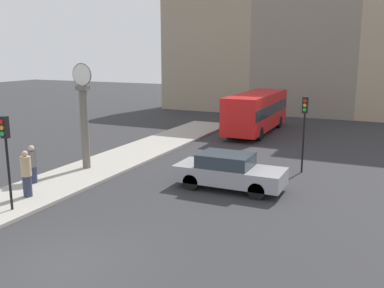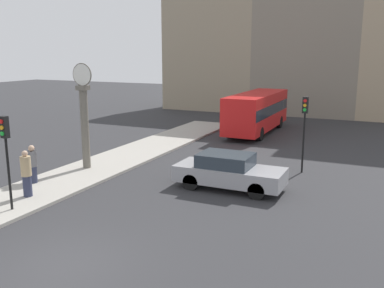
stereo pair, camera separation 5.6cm
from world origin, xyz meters
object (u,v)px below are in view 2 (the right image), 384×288
at_px(traffic_light_far, 305,119).
at_px(street_clock, 84,118).
at_px(pedestrian_grey_jacket, 33,164).
at_px(bus_distant, 257,110).
at_px(pedestrian_tan_coat, 26,174).
at_px(traffic_light_near, 6,143).
at_px(sedan_car, 229,171).

height_order(traffic_light_far, street_clock, street_clock).
bearing_deg(pedestrian_grey_jacket, bus_distant, 72.18).
bearing_deg(traffic_light_far, street_clock, -157.47).
bearing_deg(street_clock, traffic_light_far, 22.53).
bearing_deg(street_clock, pedestrian_tan_coat, -82.02).
height_order(bus_distant, traffic_light_far, traffic_light_far).
height_order(street_clock, pedestrian_grey_jacket, street_clock).
bearing_deg(pedestrian_grey_jacket, pedestrian_tan_coat, -52.06).
bearing_deg(pedestrian_grey_jacket, traffic_light_near, -58.64).
distance_m(bus_distant, pedestrian_tan_coat, 17.88).
bearing_deg(street_clock, pedestrian_grey_jacket, -99.55).
distance_m(bus_distant, street_clock, 13.88).
bearing_deg(bus_distant, traffic_light_far, -61.51).
relative_size(traffic_light_far, street_clock, 0.72).
height_order(bus_distant, pedestrian_tan_coat, bus_distant).
bearing_deg(traffic_light_far, pedestrian_grey_jacket, -145.52).
relative_size(sedan_car, street_clock, 0.91).
bearing_deg(pedestrian_tan_coat, pedestrian_grey_jacket, 127.94).
height_order(street_clock, pedestrian_tan_coat, street_clock).
xyz_separation_m(pedestrian_tan_coat, pedestrian_grey_jacket, (-1.11, 1.42, -0.08)).
xyz_separation_m(traffic_light_far, pedestrian_tan_coat, (-8.96, -8.34, -1.56)).
distance_m(pedestrian_tan_coat, pedestrian_grey_jacket, 1.80).
height_order(bus_distant, street_clock, street_clock).
relative_size(traffic_light_far, pedestrian_grey_jacket, 2.19).
relative_size(sedan_car, bus_distant, 0.53).
relative_size(pedestrian_tan_coat, pedestrian_grey_jacket, 1.10).
bearing_deg(traffic_light_far, pedestrian_tan_coat, -137.07).
bearing_deg(traffic_light_far, bus_distant, 118.49).
distance_m(bus_distant, traffic_light_near, 19.07).
bearing_deg(traffic_light_far, sedan_car, -121.22).
distance_m(street_clock, pedestrian_grey_jacket, 3.38).
height_order(pedestrian_tan_coat, pedestrian_grey_jacket, pedestrian_tan_coat).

